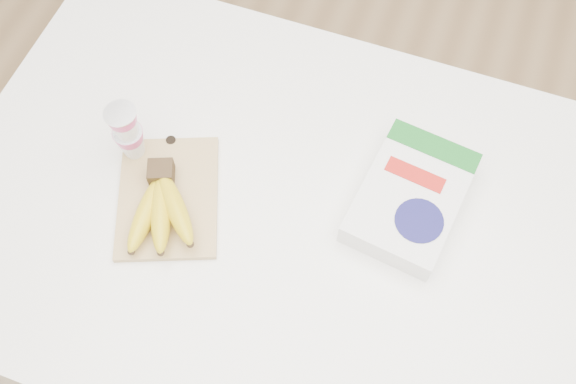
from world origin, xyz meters
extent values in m
plane|color=tan|center=(0.00, 0.00, 0.00)|extent=(4.00, 4.00, 0.00)
cube|color=white|center=(0.00, 0.00, 0.51)|extent=(1.36, 0.91, 1.02)
cube|color=tan|center=(-0.24, -0.05, 1.02)|extent=(0.27, 0.31, 0.01)
cube|color=#382816|center=(-0.26, -0.02, 1.06)|extent=(0.06, 0.06, 0.03)
ellipsoid|color=gold|center=(-0.26, -0.10, 1.05)|extent=(0.06, 0.18, 0.05)
sphere|color=#382816|center=(-0.25, -0.18, 1.05)|extent=(0.01, 0.01, 0.01)
ellipsoid|color=gold|center=(-0.23, -0.09, 1.06)|extent=(0.11, 0.17, 0.05)
sphere|color=#382816|center=(-0.19, -0.17, 1.06)|extent=(0.01, 0.01, 0.01)
ellipsoid|color=gold|center=(-0.20, -0.08, 1.06)|extent=(0.15, 0.15, 0.05)
sphere|color=#382816|center=(-0.15, -0.14, 1.06)|extent=(0.01, 0.01, 0.01)
cylinder|color=silver|center=(-0.34, 0.02, 1.17)|extent=(0.06, 0.06, 0.00)
cube|color=white|center=(0.20, 0.10, 1.05)|extent=(0.21, 0.29, 0.06)
cube|color=#166620|center=(0.21, 0.21, 1.08)|extent=(0.18, 0.07, 0.00)
cylinder|color=#16154F|center=(0.23, 0.04, 1.08)|extent=(0.10, 0.10, 0.00)
cube|color=red|center=(0.20, 0.13, 1.08)|extent=(0.12, 0.05, 0.00)
camera|label=1|loc=(0.17, -0.49, 2.13)|focal=40.00mm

